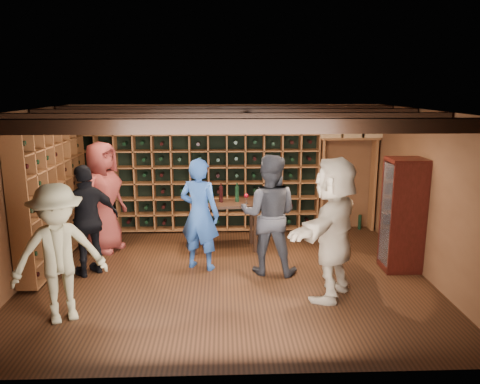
{
  "coord_description": "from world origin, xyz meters",
  "views": [
    {
      "loc": [
        -0.07,
        -6.69,
        2.84
      ],
      "look_at": [
        0.19,
        0.2,
        1.28
      ],
      "focal_mm": 35.0,
      "sensor_mm": 36.0,
      "label": 1
    }
  ],
  "objects_px": {
    "display_cabinet": "(402,217)",
    "guest_red_floral": "(103,197)",
    "guest_khaki": "(59,254)",
    "tasting_table": "(224,208)",
    "man_grey_suit": "(269,215)",
    "guest_woman_black": "(88,221)",
    "man_blue_shirt": "(200,214)",
    "guest_beige": "(333,228)"
  },
  "relations": [
    {
      "from": "man_grey_suit",
      "to": "guest_khaki",
      "type": "distance_m",
      "value": 3.05
    },
    {
      "from": "guest_woman_black",
      "to": "guest_beige",
      "type": "xyz_separation_m",
      "value": [
        3.53,
        -0.92,
        0.12
      ]
    },
    {
      "from": "guest_red_floral",
      "to": "tasting_table",
      "type": "distance_m",
      "value": 2.1
    },
    {
      "from": "display_cabinet",
      "to": "tasting_table",
      "type": "bearing_deg",
      "value": 159.39
    },
    {
      "from": "guest_woman_black",
      "to": "guest_beige",
      "type": "relative_size",
      "value": 0.88
    },
    {
      "from": "guest_woman_black",
      "to": "guest_beige",
      "type": "height_order",
      "value": "guest_beige"
    },
    {
      "from": "guest_woman_black",
      "to": "guest_red_floral",
      "type": "bearing_deg",
      "value": -130.12
    },
    {
      "from": "display_cabinet",
      "to": "guest_beige",
      "type": "relative_size",
      "value": 0.9
    },
    {
      "from": "guest_red_floral",
      "to": "display_cabinet",
      "type": "bearing_deg",
      "value": -79.53
    },
    {
      "from": "man_blue_shirt",
      "to": "tasting_table",
      "type": "xyz_separation_m",
      "value": [
        0.38,
        0.87,
        -0.13
      ]
    },
    {
      "from": "guest_khaki",
      "to": "guest_woman_black",
      "type": "bearing_deg",
      "value": 65.81
    },
    {
      "from": "display_cabinet",
      "to": "guest_woman_black",
      "type": "bearing_deg",
      "value": -179.95
    },
    {
      "from": "guest_beige",
      "to": "tasting_table",
      "type": "relative_size",
      "value": 1.66
    },
    {
      "from": "man_blue_shirt",
      "to": "guest_khaki",
      "type": "relative_size",
      "value": 1.03
    },
    {
      "from": "man_blue_shirt",
      "to": "guest_woman_black",
      "type": "xyz_separation_m",
      "value": [
        -1.68,
        -0.18,
        -0.03
      ]
    },
    {
      "from": "guest_khaki",
      "to": "tasting_table",
      "type": "relative_size",
      "value": 1.47
    },
    {
      "from": "man_blue_shirt",
      "to": "guest_red_floral",
      "type": "height_order",
      "value": "guest_red_floral"
    },
    {
      "from": "guest_red_floral",
      "to": "guest_khaki",
      "type": "height_order",
      "value": "guest_red_floral"
    },
    {
      "from": "guest_woman_black",
      "to": "guest_khaki",
      "type": "bearing_deg",
      "value": 50.57
    },
    {
      "from": "man_grey_suit",
      "to": "display_cabinet",
      "type": "bearing_deg",
      "value": -166.18
    },
    {
      "from": "guest_red_floral",
      "to": "guest_woman_black",
      "type": "distance_m",
      "value": 1.09
    },
    {
      "from": "man_blue_shirt",
      "to": "guest_red_floral",
      "type": "bearing_deg",
      "value": -5.96
    },
    {
      "from": "man_grey_suit",
      "to": "guest_khaki",
      "type": "height_order",
      "value": "man_grey_suit"
    },
    {
      "from": "guest_red_floral",
      "to": "guest_woman_black",
      "type": "relative_size",
      "value": 1.13
    },
    {
      "from": "guest_khaki",
      "to": "tasting_table",
      "type": "distance_m",
      "value": 3.21
    },
    {
      "from": "guest_beige",
      "to": "man_grey_suit",
      "type": "bearing_deg",
      "value": -105.25
    },
    {
      "from": "display_cabinet",
      "to": "guest_beige",
      "type": "distance_m",
      "value": 1.6
    },
    {
      "from": "guest_khaki",
      "to": "guest_beige",
      "type": "distance_m",
      "value": 3.52
    },
    {
      "from": "display_cabinet",
      "to": "guest_khaki",
      "type": "distance_m",
      "value": 5.0
    },
    {
      "from": "man_grey_suit",
      "to": "guest_woman_black",
      "type": "relative_size",
      "value": 1.08
    },
    {
      "from": "display_cabinet",
      "to": "guest_red_floral",
      "type": "bearing_deg",
      "value": 167.51
    },
    {
      "from": "display_cabinet",
      "to": "guest_woman_black",
      "type": "xyz_separation_m",
      "value": [
        -4.83,
        -0.0,
        -0.0
      ]
    },
    {
      "from": "man_grey_suit",
      "to": "guest_red_floral",
      "type": "xyz_separation_m",
      "value": [
        -2.78,
        1.11,
        0.04
      ]
    },
    {
      "from": "man_grey_suit",
      "to": "tasting_table",
      "type": "bearing_deg",
      "value": -44.37
    },
    {
      "from": "guest_woman_black",
      "to": "tasting_table",
      "type": "bearing_deg",
      "value": 165.21
    },
    {
      "from": "man_blue_shirt",
      "to": "guest_khaki",
      "type": "bearing_deg",
      "value": 67.19
    },
    {
      "from": "display_cabinet",
      "to": "guest_khaki",
      "type": "xyz_separation_m",
      "value": [
        -4.78,
        -1.47,
        0.01
      ]
    },
    {
      "from": "guest_beige",
      "to": "guest_red_floral",
      "type": "bearing_deg",
      "value": -85.76
    },
    {
      "from": "guest_khaki",
      "to": "guest_red_floral",
      "type": "bearing_deg",
      "value": 65.52
    },
    {
      "from": "tasting_table",
      "to": "man_blue_shirt",
      "type": "bearing_deg",
      "value": -118.7
    },
    {
      "from": "guest_woman_black",
      "to": "display_cabinet",
      "type": "bearing_deg",
      "value": 138.36
    },
    {
      "from": "guest_beige",
      "to": "tasting_table",
      "type": "xyz_separation_m",
      "value": [
        -1.47,
        1.96,
        -0.22
      ]
    }
  ]
}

